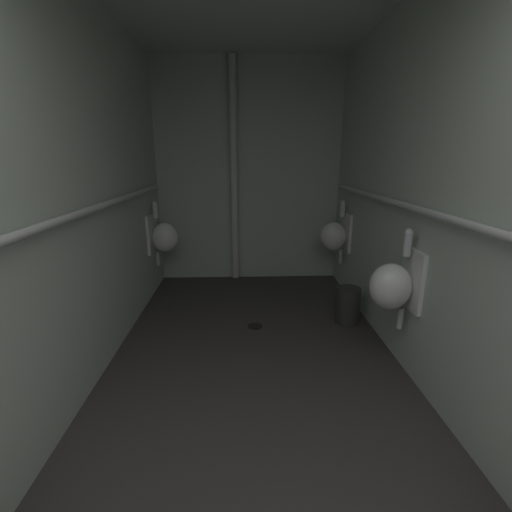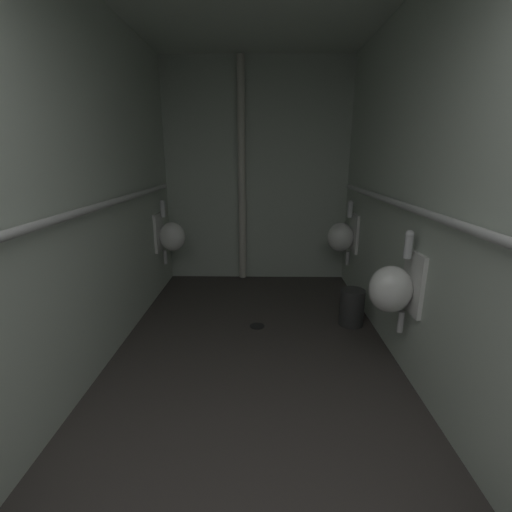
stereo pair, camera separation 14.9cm
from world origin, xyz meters
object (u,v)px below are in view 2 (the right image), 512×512
Objects in this scene: standpipe_back_wall at (242,175)px; floor_drain at (257,326)px; urinal_right_far at (342,236)px; waste_bin at (352,307)px; urinal_right_mid at (394,288)px; urinal_left_mid at (170,236)px.

floor_drain is at bearing -81.34° from standpipe_back_wall.
urinal_right_far is 1.43m from standpipe_back_wall.
waste_bin is at bearing 3.85° from floor_drain.
urinal_right_mid is 0.95m from waste_bin.
urinal_right_mid is 1.39m from floor_drain.
urinal_right_far is 0.28× the size of standpipe_back_wall.
standpipe_back_wall is at bearing 29.02° from urinal_left_mid.
standpipe_back_wall reaches higher than floor_drain.
urinal_left_mid is at bearing 179.94° from urinal_right_far.
standpipe_back_wall is at bearing 158.97° from urinal_right_far.
urinal_right_mid is 0.28× the size of standpipe_back_wall.
urinal_right_mid is at bearing -60.77° from standpipe_back_wall.
urinal_left_mid and urinal_right_far have the same top height.
floor_drain is 0.93m from waste_bin.
urinal_right_mid is at bearing -90.00° from urinal_right_far.
urinal_right_far is at bearing -0.06° from urinal_left_mid.
urinal_left_mid is at bearing 155.97° from waste_bin.
standpipe_back_wall reaches higher than waste_bin.
urinal_right_far reaches higher than waste_bin.
urinal_left_mid is at bearing 140.26° from urinal_right_mid.
urinal_left_mid is 5.39× the size of floor_drain.
urinal_right_mid is at bearing -39.74° from urinal_left_mid.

